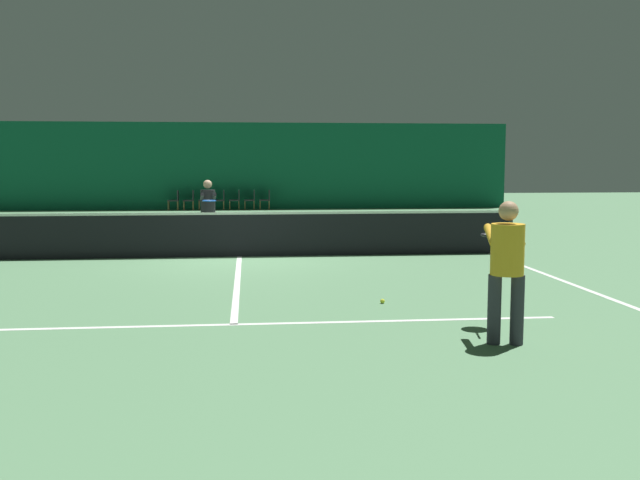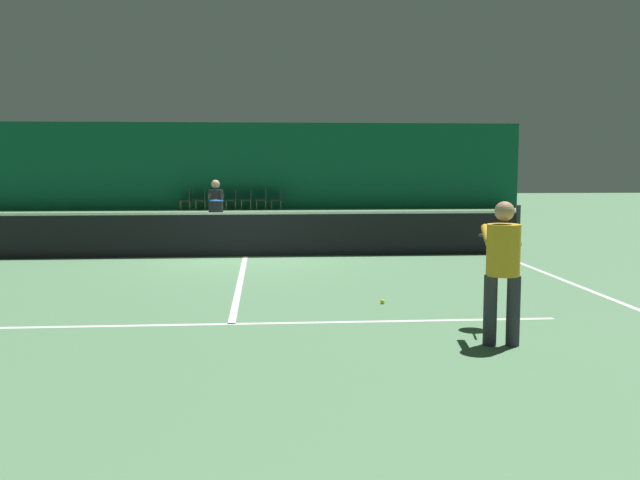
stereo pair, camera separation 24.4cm
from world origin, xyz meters
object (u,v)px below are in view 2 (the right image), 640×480
Objects in this scene: player_near at (502,262)px; tennis_ball at (383,301)px; courtside_chair_2 at (218,199)px; courtside_chair_3 at (233,198)px; courtside_chair_1 at (202,199)px; courtside_chair_5 at (263,198)px; courtside_chair_6 at (278,198)px; tennis_net at (245,233)px; courtside_chair_4 at (248,198)px; courtside_chair_0 at (187,199)px; player_far at (216,206)px.

player_near reaches higher than tennis_ball.
courtside_chair_2 is 1.00× the size of courtside_chair_3.
courtside_chair_1 is 2.53m from courtside_chair_5.
courtside_chair_6 is at bearing 90.00° from courtside_chair_3.
courtside_chair_5 is at bearing 88.70° from tennis_net.
courtside_chair_2 and courtside_chair_4 have the same top height.
courtside_chair_0 is (-2.82, 14.96, -0.03)m from tennis_net.
tennis_ball is (2.38, -20.24, -0.45)m from courtside_chair_4.
courtside_chair_6 is 20.27m from tennis_ball.
courtside_chair_2 is at bearing 100.21° from tennis_ball.
courtside_chair_1 is at bearing -90.00° from courtside_chair_4.
player_near is at bearing 12.98° from courtside_chair_1.
courtside_chair_1 is at bearing 98.33° from tennis_net.
courtside_chair_2 is 1.27m from courtside_chair_4.
courtside_chair_2 is 2.53m from courtside_chair_6.
tennis_net is at bearing 8.33° from courtside_chair_1.
tennis_net is 14.29× the size of courtside_chair_1.
player_near is at bearing 15.42° from player_far.
tennis_net is 8.20m from player_near.
player_far reaches higher than tennis_ball.
player_near is 22.75m from courtside_chair_5.
courtside_chair_2 is (-4.57, 22.58, -0.44)m from player_near.
courtside_chair_4 is 1.00× the size of courtside_chair_6.
courtside_chair_1 is 1.00× the size of courtside_chair_3.
courtside_chair_4 is at bearing -90.00° from courtside_chair_5.
courtside_chair_3 is 1.90m from courtside_chair_6.
courtside_chair_2 is (-1.56, 14.96, -0.03)m from tennis_net.
courtside_chair_5 is at bearing 169.82° from player_far.
player_near is at bearing -68.42° from tennis_ball.
courtside_chair_4 and courtside_chair_5 have the same top height.
player_far is at bearing -5.20° from courtside_chair_5.
tennis_net reaches higher than courtside_chair_5.
player_near reaches higher than courtside_chair_4.
tennis_ball is (4.91, -20.24, -0.45)m from courtside_chair_0.
courtside_chair_3 is at bearing 90.00° from courtside_chair_0.
player_far is at bearing 110.05° from tennis_ball.
player_near reaches higher than courtside_chair_6.
courtside_chair_6 is (0.97, 14.96, -0.03)m from tennis_net.
courtside_chair_0 is at bearing -90.00° from courtside_chair_6.
player_far reaches higher than courtside_chair_2.
courtside_chair_5 is at bearing 90.00° from courtside_chair_3.
player_near is 23.05m from courtside_chair_2.
courtside_chair_4 is at bearing 90.00° from courtside_chair_3.
courtside_chair_1 is 12.73× the size of tennis_ball.
player_near reaches higher than courtside_chair_2.
tennis_ball is at bearing 4.94° from courtside_chair_5.
courtside_chair_4 is at bearing 90.00° from courtside_chair_1.
courtside_chair_4 is 1.27m from courtside_chair_6.
tennis_ball is (2.09, -5.28, -0.48)m from tennis_net.
courtside_chair_0 and courtside_chair_1 have the same top height.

